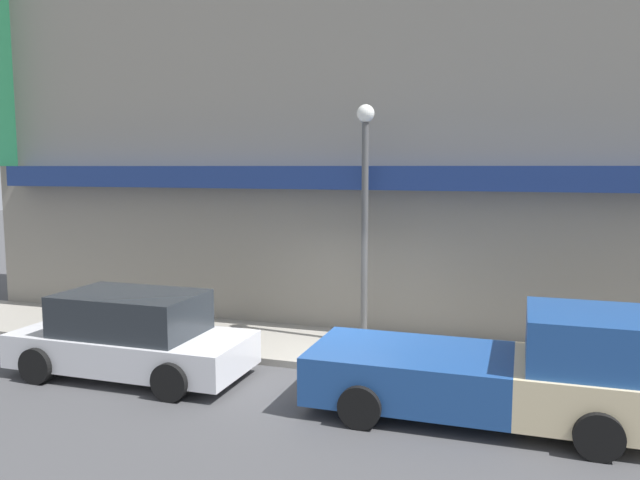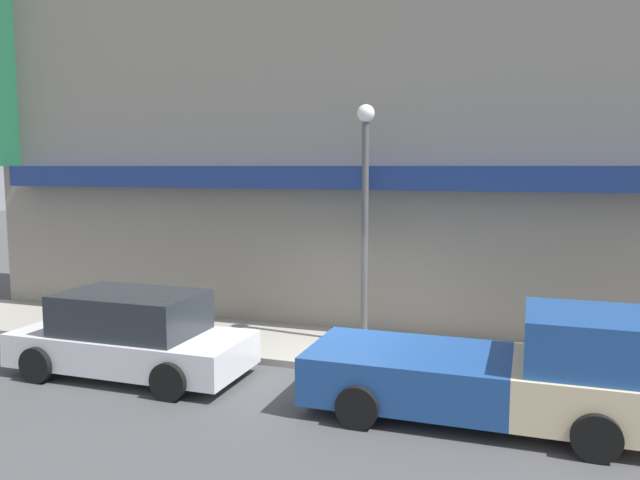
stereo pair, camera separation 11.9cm
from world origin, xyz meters
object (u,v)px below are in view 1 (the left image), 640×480
at_px(pickup_truck, 504,371).
at_px(street_lamp, 365,193).
at_px(fire_hydrant, 208,324).
at_px(parked_car, 132,336).

relative_size(pickup_truck, street_lamp, 1.05).
relative_size(pickup_truck, fire_hydrant, 7.84).
bearing_deg(fire_hydrant, street_lamp, 13.73).
relative_size(parked_car, fire_hydrant, 6.58).
xyz_separation_m(pickup_truck, fire_hydrant, (-6.10, 2.14, -0.29)).
relative_size(pickup_truck, parked_car, 1.19).
xyz_separation_m(fire_hydrant, street_lamp, (3.21, 0.78, 2.79)).
distance_m(parked_car, street_lamp, 5.28).
height_order(parked_car, street_lamp, street_lamp).
relative_size(parked_car, street_lamp, 0.88).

